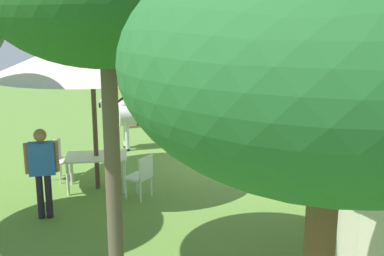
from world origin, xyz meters
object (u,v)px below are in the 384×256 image
at_px(zebra_nearest_camera, 324,138).
at_px(zebra_toward_hut, 328,106).
at_px(guest_beside_umbrella, 42,165).
at_px(striped_lounge_chair, 275,140).
at_px(standing_watcher, 271,104).
at_px(patio_chair_near_lawn, 57,157).
at_px(zebra_by_umbrella, 145,115).
at_px(shade_umbrella, 91,54).
at_px(acacia_tree_behind_hut, 332,67).
at_px(patio_chair_west_end, 142,174).
at_px(patio_dining_table, 97,160).

distance_m(zebra_nearest_camera, zebra_toward_hut, 4.41).
relative_size(guest_beside_umbrella, zebra_toward_hut, 0.80).
distance_m(guest_beside_umbrella, striped_lounge_chair, 6.92).
distance_m(guest_beside_umbrella, standing_watcher, 7.85).
relative_size(patio_chair_near_lawn, zebra_by_umbrella, 0.42).
bearing_deg(guest_beside_umbrella, zebra_nearest_camera, -174.77).
xyz_separation_m(shade_umbrella, guest_beside_umbrella, (0.59, 1.56, -1.86)).
bearing_deg(acacia_tree_behind_hut, zebra_by_umbrella, -74.50).
relative_size(shade_umbrella, patio_chair_west_end, 4.48).
xyz_separation_m(patio_chair_near_lawn, zebra_by_umbrella, (-1.62, -2.72, 0.44)).
distance_m(patio_chair_west_end, zebra_toward_hut, 7.30).
distance_m(shade_umbrella, zebra_nearest_camera, 5.27).
relative_size(shade_umbrella, zebra_toward_hut, 1.92).
bearing_deg(zebra_nearest_camera, patio_chair_west_end, -18.88).
bearing_deg(striped_lounge_chair, patio_chair_west_end, -137.39).
bearing_deg(patio_dining_table, acacia_tree_behind_hut, 116.87).
bearing_deg(patio_dining_table, zebra_by_umbrella, -99.98).
xyz_separation_m(guest_beside_umbrella, zebra_nearest_camera, (-5.49, -2.13, 0.01)).
distance_m(shade_umbrella, acacia_tree_behind_hut, 7.23).
bearing_deg(patio_chair_west_end, acacia_tree_behind_hut, -132.67).
relative_size(patio_dining_table, zebra_nearest_camera, 0.77).
bearing_deg(guest_beside_umbrella, patio_dining_table, -126.75).
distance_m(shade_umbrella, striped_lounge_chair, 6.00).
xyz_separation_m(patio_chair_west_end, patio_chair_near_lawn, (2.09, -1.07, 0.00)).
height_order(shade_umbrella, striped_lounge_chair, shade_umbrella).
distance_m(patio_chair_west_end, patio_chair_near_lawn, 2.35).
bearing_deg(striped_lounge_chair, shade_umbrella, -149.68).
bearing_deg(acacia_tree_behind_hut, zebra_nearest_camera, -103.16).
height_order(shade_umbrella, zebra_toward_hut, shade_umbrella).
distance_m(patio_chair_near_lawn, striped_lounge_chair, 5.98).
bearing_deg(shade_umbrella, standing_watcher, -132.24).
distance_m(patio_dining_table, standing_watcher, 6.29).
distance_m(striped_lounge_chair, acacia_tree_behind_hut, 10.32).
xyz_separation_m(guest_beside_umbrella, zebra_by_umbrella, (-1.16, -4.81, -0.06)).
distance_m(patio_chair_near_lawn, guest_beside_umbrella, 2.20).
relative_size(shade_umbrella, zebra_by_umbrella, 1.86).
bearing_deg(zebra_nearest_camera, standing_watcher, -115.42).
bearing_deg(zebra_toward_hut, shade_umbrella, -140.72).
bearing_deg(striped_lounge_chair, zebra_toward_hut, 32.12).
xyz_separation_m(shade_umbrella, patio_chair_west_end, (-1.05, 0.53, -2.36)).
relative_size(standing_watcher, zebra_nearest_camera, 0.92).
bearing_deg(guest_beside_umbrella, zebra_by_umbrella, -119.57).
distance_m(shade_umbrella, patio_dining_table, 2.23).
bearing_deg(patio_dining_table, standing_watcher, -132.24).
height_order(patio_dining_table, standing_watcher, standing_watcher).
distance_m(zebra_by_umbrella, zebra_toward_hut, 5.62).
bearing_deg(patio_chair_near_lawn, shade_umbrella, 90.00).
height_order(patio_chair_near_lawn, zebra_nearest_camera, zebra_nearest_camera).
xyz_separation_m(patio_chair_west_end, standing_watcher, (-3.17, -5.18, 0.50)).
relative_size(striped_lounge_chair, acacia_tree_behind_hut, 0.21).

